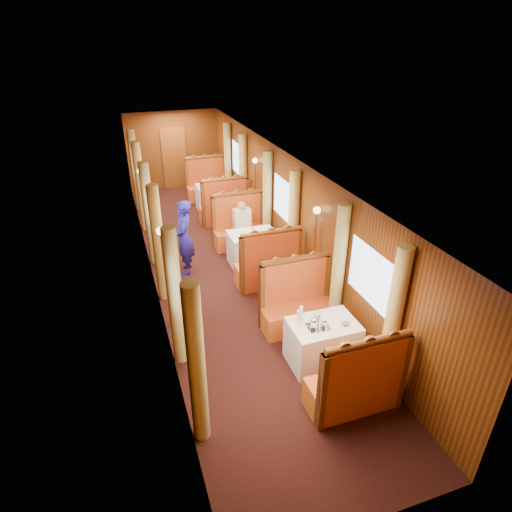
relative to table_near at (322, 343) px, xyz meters
name	(u,v)px	position (x,y,z in m)	size (l,w,h in m)	color
floor	(221,268)	(-0.75, 3.50, -0.38)	(3.00, 12.00, 0.01)	black
ceiling	(216,158)	(-0.75, 3.50, 2.12)	(3.00, 12.00, 0.01)	silver
wall_far	(174,150)	(-0.75, 9.50, 0.88)	(3.00, 2.50, 0.01)	brown
wall_near	(376,448)	(-0.75, -2.50, 0.88)	(3.00, 2.50, 0.01)	brown
wall_left	(147,226)	(-2.25, 3.50, 0.88)	(12.00, 2.50, 0.01)	brown
wall_right	(284,208)	(0.75, 3.50, 0.88)	(12.00, 2.50, 0.01)	brown
doorway_far	(175,158)	(-0.75, 9.47, 0.62)	(0.80, 0.04, 2.00)	brown
table_near	(322,343)	(0.00, 0.00, 0.00)	(1.05, 0.72, 0.75)	white
banquette_near_fwd	(356,385)	(0.00, -1.01, 0.05)	(1.30, 0.55, 1.34)	#AF2913
banquette_near_aft	(297,306)	(0.00, 1.01, 0.05)	(1.30, 0.55, 1.34)	#AF2913
table_mid	(253,248)	(0.00, 3.50, 0.00)	(1.05, 0.72, 0.75)	white
banquette_mid_fwd	(268,267)	(0.00, 2.49, 0.05)	(1.30, 0.55, 1.34)	#AF2913
banquette_mid_aft	(240,229)	(0.00, 4.51, 0.05)	(1.30, 0.55, 1.34)	#AF2913
table_far	(215,198)	(0.00, 7.00, 0.00)	(1.05, 0.72, 0.75)	white
banquette_far_fwd	(224,208)	(0.00, 5.99, 0.05)	(1.30, 0.55, 1.34)	#AF2913
banquette_far_aft	(207,186)	(0.00, 8.01, 0.05)	(1.30, 0.55, 1.34)	#AF2913
tea_tray	(318,327)	(-0.13, -0.06, 0.38)	(0.34, 0.26, 0.01)	silver
teapot_left	(314,325)	(-0.21, -0.07, 0.45)	(0.19, 0.14, 0.15)	silver
teapot_right	(324,324)	(-0.05, -0.09, 0.44)	(0.16, 0.12, 0.13)	silver
teapot_back	(318,319)	(-0.09, 0.05, 0.45)	(0.17, 0.13, 0.14)	silver
fruit_plate	(345,324)	(0.29, -0.15, 0.39)	(0.20, 0.20, 0.05)	white
cup_inboard	(298,319)	(-0.39, 0.10, 0.48)	(0.08, 0.08, 0.26)	white
cup_outboard	(301,315)	(-0.31, 0.19, 0.48)	(0.08, 0.08, 0.26)	white
rose_vase_mid	(252,226)	(-0.01, 3.52, 0.55)	(0.06, 0.06, 0.36)	silver
rose_vase_far	(215,179)	(0.03, 7.02, 0.55)	(0.06, 0.06, 0.36)	silver
window_left_near	(175,314)	(-2.24, 0.00, 1.07)	(1.20, 0.90, 0.01)	#93ADD1
curtain_left_near_a	(197,367)	(-2.13, -0.78, 0.80)	(0.22, 0.22, 2.35)	#D4C66C
curtain_left_near_b	(175,299)	(-2.13, 0.78, 0.80)	(0.22, 0.22, 2.35)	#D4C66C
window_right_near	(371,277)	(0.74, 0.00, 1.07)	(1.20, 0.90, 0.01)	#93ADD1
curtain_right_near_a	(393,322)	(0.63, -0.78, 0.80)	(0.22, 0.22, 2.35)	#D4C66C
curtain_right_near_b	(338,269)	(0.63, 0.78, 0.80)	(0.22, 0.22, 2.35)	#D4C66C
window_left_mid	(147,217)	(-2.24, 3.50, 1.07)	(1.20, 0.90, 0.01)	#93ADD1
curtain_left_mid_a	(158,245)	(-2.13, 2.72, 0.80)	(0.22, 0.22, 2.35)	#D4C66C
curtain_left_mid_b	(149,215)	(-2.13, 4.28, 0.80)	(0.22, 0.22, 2.35)	#D4C66C
window_right_mid	(284,200)	(0.74, 3.50, 1.07)	(1.20, 0.90, 0.01)	#93ADD1
curtain_right_mid_a	(293,226)	(0.63, 2.72, 0.80)	(0.22, 0.22, 2.35)	#D4C66C
curtain_right_mid_b	(267,200)	(0.63, 4.28, 0.80)	(0.22, 0.22, 2.35)	#D4C66C
window_left_far	(133,169)	(-2.24, 7.00, 1.07)	(1.20, 0.90, 0.01)	#93ADD1
curtain_left_far_a	(141,187)	(-2.13, 6.22, 0.80)	(0.22, 0.22, 2.35)	#D4C66C
curtain_left_far_b	(136,171)	(-2.13, 7.78, 0.80)	(0.22, 0.22, 2.35)	#D4C66C
window_right_far	(238,160)	(0.74, 7.00, 1.07)	(1.20, 0.90, 0.01)	#93ADD1
curtain_right_far_a	(243,177)	(0.63, 6.22, 0.80)	(0.22, 0.22, 2.35)	#D4C66C
curtain_right_far_b	(228,162)	(0.63, 7.78, 0.80)	(0.22, 0.22, 2.35)	#D4C66C
sconce_left_fore	(164,258)	(-2.15, 1.75, 1.01)	(0.14, 0.14, 1.95)	#BF8C3F
sconce_right_fore	(315,235)	(0.65, 1.75, 1.01)	(0.14, 0.14, 1.95)	#BF8C3F
sconce_left_aft	(143,192)	(-2.15, 5.25, 1.01)	(0.14, 0.14, 1.95)	#BF8C3F
sconce_right_aft	(255,180)	(0.65, 5.25, 1.01)	(0.14, 0.14, 1.95)	#BF8C3F
steward	(184,238)	(-1.51, 3.60, 0.45)	(0.60, 0.40, 1.66)	navy
passenger	(242,221)	(0.00, 4.27, 0.37)	(0.40, 0.44, 0.76)	beige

